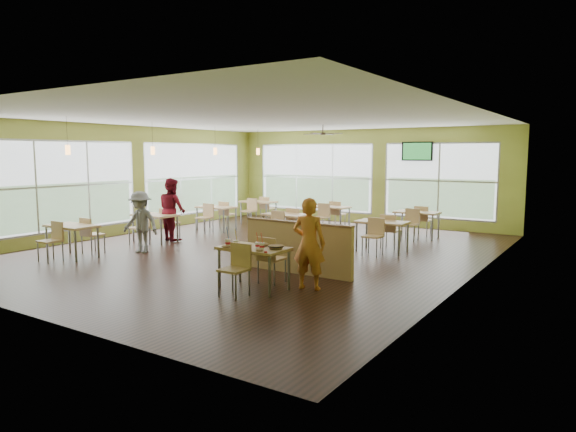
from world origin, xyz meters
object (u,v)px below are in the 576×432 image
Objects in this scene: man_plaid at (309,244)px; food_basket at (276,247)px; main_table at (254,254)px; half_wall_divider at (298,247)px.

man_plaid is 0.60m from food_basket.
main_table is 0.98m from man_plaid.
half_wall_divider reaches higher than main_table.
food_basket is (0.42, -1.38, 0.26)m from half_wall_divider.
man_plaid reaches higher than half_wall_divider.
man_plaid is (0.79, 0.54, 0.18)m from main_table.
food_basket is at bearing 39.17° from man_plaid.
man_plaid is at bearing -48.80° from half_wall_divider.
half_wall_divider is 1.49× the size of man_plaid.
half_wall_divider is 8.75× the size of food_basket.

